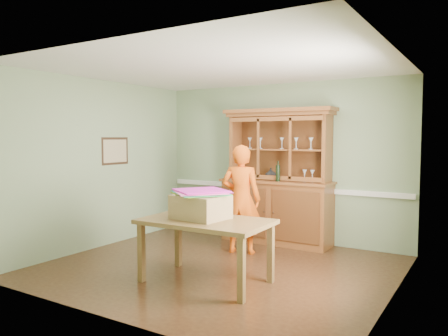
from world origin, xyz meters
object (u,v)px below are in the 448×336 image
Objects in this scene: person at (241,199)px; dining_table at (206,227)px; cardboard_box at (201,207)px; china_hutch at (277,196)px.

dining_table is at bearing 87.35° from person.
cardboard_box is at bearing 83.87° from person.
china_hutch is 2.32m from cardboard_box.
dining_table is 0.95× the size of person.
person is at bearing -101.26° from china_hutch.
china_hutch is 3.60× the size of cardboard_box.
china_hutch is 1.43× the size of dining_table.
cardboard_box reaches higher than dining_table.
person reaches higher than dining_table.
dining_table is (0.12, -2.34, -0.10)m from china_hutch.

